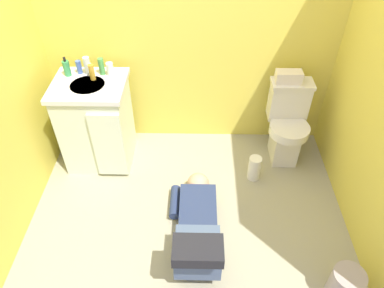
{
  "coord_description": "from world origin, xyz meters",
  "views": [
    {
      "loc": [
        0.07,
        -1.84,
        2.39
      ],
      "look_at": [
        0.03,
        0.33,
        0.45
      ],
      "focal_mm": 33.65,
      "sensor_mm": 36.0,
      "label": 1
    }
  ],
  "objects_px": {
    "tissue_box": "(289,77)",
    "bottle_white": "(110,69)",
    "bottle_blue": "(79,67)",
    "bottle_amber": "(92,72)",
    "bottle_green": "(101,66)",
    "paper_towel_roll": "(254,168)",
    "soap_dispenser": "(67,68)",
    "toilet": "(287,124)",
    "vanity_cabinet": "(97,123)",
    "bottle_clear": "(87,66)",
    "trash_can": "(345,286)",
    "person_plumber": "(197,229)",
    "faucet": "(91,69)"
  },
  "relations": [
    {
      "from": "bottle_amber",
      "to": "paper_towel_roll",
      "type": "bearing_deg",
      "value": -12.62
    },
    {
      "from": "tissue_box",
      "to": "bottle_white",
      "type": "xyz_separation_m",
      "value": [
        -1.49,
        -0.03,
        0.08
      ]
    },
    {
      "from": "person_plumber",
      "to": "bottle_blue",
      "type": "relative_size",
      "value": 9.41
    },
    {
      "from": "bottle_green",
      "to": "soap_dispenser",
      "type": "bearing_deg",
      "value": -175.08
    },
    {
      "from": "toilet",
      "to": "paper_towel_roll",
      "type": "relative_size",
      "value": 3.17
    },
    {
      "from": "person_plumber",
      "to": "bottle_amber",
      "type": "bearing_deg",
      "value": 131.16
    },
    {
      "from": "toilet",
      "to": "faucet",
      "type": "height_order",
      "value": "faucet"
    },
    {
      "from": "person_plumber",
      "to": "soap_dispenser",
      "type": "bearing_deg",
      "value": 135.98
    },
    {
      "from": "toilet",
      "to": "trash_can",
      "type": "relative_size",
      "value": 2.68
    },
    {
      "from": "tissue_box",
      "to": "bottle_white",
      "type": "relative_size",
      "value": 1.99
    },
    {
      "from": "person_plumber",
      "to": "bottle_clear",
      "type": "height_order",
      "value": "bottle_clear"
    },
    {
      "from": "soap_dispenser",
      "to": "bottle_green",
      "type": "distance_m",
      "value": 0.28
    },
    {
      "from": "person_plumber",
      "to": "soap_dispenser",
      "type": "relative_size",
      "value": 6.42
    },
    {
      "from": "trash_can",
      "to": "bottle_blue",
      "type": "bearing_deg",
      "value": 142.9
    },
    {
      "from": "bottle_blue",
      "to": "bottle_amber",
      "type": "xyz_separation_m",
      "value": [
        0.13,
        -0.1,
        0.01
      ]
    },
    {
      "from": "bottle_green",
      "to": "bottle_white",
      "type": "distance_m",
      "value": 0.07
    },
    {
      "from": "vanity_cabinet",
      "to": "bottle_white",
      "type": "bearing_deg",
      "value": 40.86
    },
    {
      "from": "paper_towel_roll",
      "to": "bottle_amber",
      "type": "bearing_deg",
      "value": 167.38
    },
    {
      "from": "bottle_clear",
      "to": "paper_towel_roll",
      "type": "height_order",
      "value": "bottle_clear"
    },
    {
      "from": "tissue_box",
      "to": "trash_can",
      "type": "relative_size",
      "value": 0.79
    },
    {
      "from": "bottle_clear",
      "to": "bottle_white",
      "type": "bearing_deg",
      "value": -4.77
    },
    {
      "from": "faucet",
      "to": "trash_can",
      "type": "bearing_deg",
      "value": -38.22
    },
    {
      "from": "bottle_clear",
      "to": "bottle_green",
      "type": "xyz_separation_m",
      "value": [
        0.12,
        -0.0,
        -0.0
      ]
    },
    {
      "from": "paper_towel_roll",
      "to": "tissue_box",
      "type": "bearing_deg",
      "value": 58.12
    },
    {
      "from": "vanity_cabinet",
      "to": "bottle_blue",
      "type": "xyz_separation_m",
      "value": [
        -0.1,
        0.16,
        0.46
      ]
    },
    {
      "from": "bottle_clear",
      "to": "bottle_green",
      "type": "bearing_deg",
      "value": -1.75
    },
    {
      "from": "toilet",
      "to": "bottle_white",
      "type": "distance_m",
      "value": 1.62
    },
    {
      "from": "person_plumber",
      "to": "bottle_amber",
      "type": "relative_size",
      "value": 8.07
    },
    {
      "from": "trash_can",
      "to": "bottle_clear",
      "type": "bearing_deg",
      "value": 142.0
    },
    {
      "from": "person_plumber",
      "to": "bottle_white",
      "type": "bearing_deg",
      "value": 124.64
    },
    {
      "from": "bottle_amber",
      "to": "bottle_green",
      "type": "height_order",
      "value": "bottle_green"
    },
    {
      "from": "faucet",
      "to": "bottle_amber",
      "type": "xyz_separation_m",
      "value": [
        0.03,
        -0.08,
        0.02
      ]
    },
    {
      "from": "tissue_box",
      "to": "bottle_amber",
      "type": "distance_m",
      "value": 1.63
    },
    {
      "from": "person_plumber",
      "to": "bottle_clear",
      "type": "bearing_deg",
      "value": 130.53
    },
    {
      "from": "person_plumber",
      "to": "paper_towel_roll",
      "type": "bearing_deg",
      "value": 53.89
    },
    {
      "from": "vanity_cabinet",
      "to": "bottle_blue",
      "type": "relative_size",
      "value": 7.24
    },
    {
      "from": "faucet",
      "to": "soap_dispenser",
      "type": "height_order",
      "value": "soap_dispenser"
    },
    {
      "from": "faucet",
      "to": "tissue_box",
      "type": "bearing_deg",
      "value": 0.84
    },
    {
      "from": "vanity_cabinet",
      "to": "paper_towel_roll",
      "type": "distance_m",
      "value": 1.45
    },
    {
      "from": "tissue_box",
      "to": "bottle_white",
      "type": "height_order",
      "value": "bottle_white"
    },
    {
      "from": "bottle_blue",
      "to": "bottle_amber",
      "type": "height_order",
      "value": "bottle_amber"
    },
    {
      "from": "bottle_white",
      "to": "trash_can",
      "type": "bearing_deg",
      "value": -40.64
    },
    {
      "from": "vanity_cabinet",
      "to": "trash_can",
      "type": "relative_size",
      "value": 2.93
    },
    {
      "from": "soap_dispenser",
      "to": "faucet",
      "type": "bearing_deg",
      "value": 6.01
    },
    {
      "from": "faucet",
      "to": "person_plumber",
      "type": "bearing_deg",
      "value": -50.03
    },
    {
      "from": "soap_dispenser",
      "to": "vanity_cabinet",
      "type": "bearing_deg",
      "value": -33.1
    },
    {
      "from": "vanity_cabinet",
      "to": "paper_towel_roll",
      "type": "relative_size",
      "value": 3.47
    },
    {
      "from": "faucet",
      "to": "bottle_amber",
      "type": "distance_m",
      "value": 0.09
    },
    {
      "from": "bottle_blue",
      "to": "paper_towel_roll",
      "type": "bearing_deg",
      "value": -15.05
    },
    {
      "from": "bottle_blue",
      "to": "bottle_amber",
      "type": "distance_m",
      "value": 0.16
    }
  ]
}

